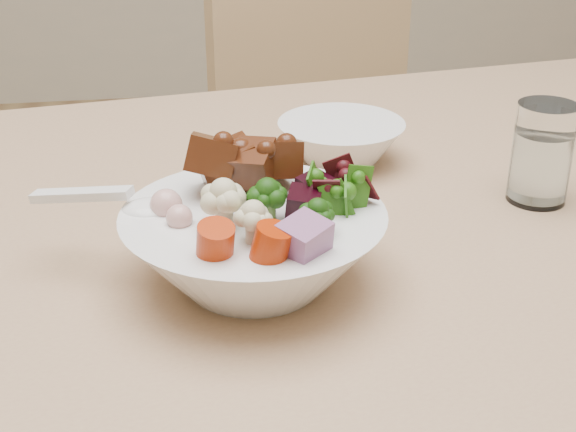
{
  "coord_description": "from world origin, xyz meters",
  "views": [
    {
      "loc": [
        -0.13,
        -0.78,
        1.2
      ],
      "look_at": [
        -0.04,
        -0.19,
        0.9
      ],
      "focal_mm": 50.0,
      "sensor_mm": 36.0,
      "label": 1
    }
  ],
  "objects_px": {
    "dining_table": "(562,278)",
    "food_bowl": "(256,241)",
    "chair_far": "(347,192)",
    "side_bowl": "(341,142)",
    "water_glass": "(541,157)"
  },
  "relations": [
    {
      "from": "dining_table",
      "to": "food_bowl",
      "type": "xyz_separation_m",
      "value": [
        -0.34,
        -0.1,
        0.12
      ]
    },
    {
      "from": "chair_far",
      "to": "food_bowl",
      "type": "relative_size",
      "value": 4.31
    },
    {
      "from": "side_bowl",
      "to": "water_glass",
      "type": "bearing_deg",
      "value": -35.97
    },
    {
      "from": "chair_far",
      "to": "food_bowl",
      "type": "height_order",
      "value": "chair_far"
    },
    {
      "from": "dining_table",
      "to": "chair_far",
      "type": "distance_m",
      "value": 0.73
    },
    {
      "from": "side_bowl",
      "to": "food_bowl",
      "type": "bearing_deg",
      "value": -116.73
    },
    {
      "from": "food_bowl",
      "to": "water_glass",
      "type": "distance_m",
      "value": 0.33
    },
    {
      "from": "dining_table",
      "to": "food_bowl",
      "type": "relative_size",
      "value": 8.5
    },
    {
      "from": "water_glass",
      "to": "dining_table",
      "type": "bearing_deg",
      "value": -38.01
    },
    {
      "from": "chair_far",
      "to": "side_bowl",
      "type": "relative_size",
      "value": 6.58
    },
    {
      "from": "dining_table",
      "to": "side_bowl",
      "type": "xyz_separation_m",
      "value": [
        -0.22,
        0.16,
        0.11
      ]
    },
    {
      "from": "chair_far",
      "to": "side_bowl",
      "type": "xyz_separation_m",
      "value": [
        -0.13,
        -0.54,
        0.32
      ]
    },
    {
      "from": "dining_table",
      "to": "side_bowl",
      "type": "height_order",
      "value": "side_bowl"
    },
    {
      "from": "food_bowl",
      "to": "side_bowl",
      "type": "height_order",
      "value": "food_bowl"
    },
    {
      "from": "food_bowl",
      "to": "side_bowl",
      "type": "bearing_deg",
      "value": 63.27
    }
  ]
}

